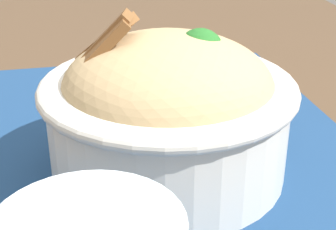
{
  "coord_description": "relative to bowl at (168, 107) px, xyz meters",
  "views": [
    {
      "loc": [
        -0.42,
        0.06,
        1.0
      ],
      "look_at": [
        -0.06,
        -0.01,
        0.83
      ],
      "focal_mm": 54.94,
      "sensor_mm": 36.0,
      "label": 1
    }
  ],
  "objects": [
    {
      "name": "placemat",
      "position": [
        0.04,
        -0.01,
        -0.06
      ],
      "size": [
        0.48,
        0.36,
        0.0
      ],
      "primitive_type": "cube",
      "rotation": [
        0.0,
        0.0,
        0.03
      ],
      "color": "navy",
      "rests_on": "table"
    },
    {
      "name": "fork",
      "position": [
        0.15,
        -0.01,
        -0.06
      ],
      "size": [
        0.02,
        0.14,
        0.0
      ],
      "color": "silver",
      "rests_on": "placemat"
    },
    {
      "name": "table",
      "position": [
        0.06,
        0.01,
        -0.13
      ],
      "size": [
        1.24,
        0.84,
        0.78
      ],
      "color": "#4C3826",
      "rests_on": "ground_plane"
    },
    {
      "name": "bowl",
      "position": [
        0.0,
        0.0,
        0.0
      ],
      "size": [
        0.2,
        0.2,
        0.13
      ],
      "color": "silver",
      "rests_on": "placemat"
    }
  ]
}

